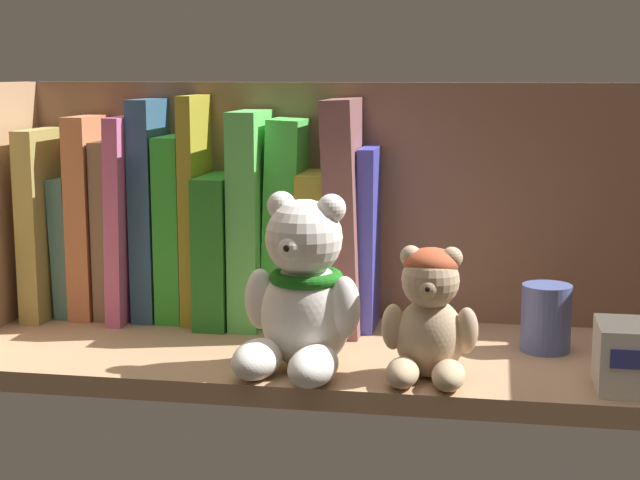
{
  "coord_description": "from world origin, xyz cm",
  "views": [
    {
      "loc": [
        13.0,
        -93.9,
        29.64
      ],
      "look_at": [
        -3.7,
        0.0,
        13.03
      ],
      "focal_mm": 55.13,
      "sensor_mm": 36.0,
      "label": 1
    }
  ],
  "objects": [
    {
      "name": "book_4",
      "position": [
        -26.87,
        10.28,
        13.3
      ],
      "size": [
        2.16,
        13.88,
        22.64
      ],
      "primitive_type": "cube",
      "rotation": [
        0.0,
        0.02,
        0.0
      ],
      "color": "#CB5E93",
      "rests_on": "shelf_board"
    },
    {
      "name": "shelf_board",
      "position": [
        0.0,
        0.0,
        1.0
      ],
      "size": [
        78.38,
        25.61,
        2.0
      ],
      "primitive_type": "cube",
      "color": "#A87F5B",
      "rests_on": "ground"
    },
    {
      "name": "book_5",
      "position": [
        -24.53,
        10.28,
        14.22
      ],
      "size": [
        2.47,
        9.85,
        24.44
      ],
      "primitive_type": "cube",
      "color": "#32587B",
      "rests_on": "shelf_board"
    },
    {
      "name": "book_9",
      "position": [
        -12.76,
        10.28,
        13.65
      ],
      "size": [
        3.24,
        13.52,
        23.32
      ],
      "primitive_type": "cube",
      "rotation": [
        0.0,
        0.0,
        0.0
      ],
      "color": "#5ECB5C",
      "rests_on": "shelf_board"
    },
    {
      "name": "book_11",
      "position": [
        -5.71,
        10.28,
        10.4
      ],
      "size": [
        3.04,
        11.78,
        16.8
      ],
      "primitive_type": "cube",
      "color": "gold",
      "rests_on": "shelf_board"
    },
    {
      "name": "book_8",
      "position": [
        -16.34,
        10.28,
        10.18
      ],
      "size": [
        3.52,
        14.36,
        16.36
      ],
      "primitive_type": "cube",
      "color": "#287D27",
      "rests_on": "shelf_board"
    },
    {
      "name": "shelf_back_panel",
      "position": [
        0.0,
        13.4,
        14.12
      ],
      "size": [
        80.78,
        1.2,
        28.24
      ],
      "primitive_type": "cube",
      "color": "brown",
      "rests_on": "ground"
    },
    {
      "name": "teddy_bear_smaller",
      "position": [
        7.7,
        -7.96,
        7.73
      ],
      "size": [
        8.78,
        8.89,
        12.09
      ],
      "color": "tan",
      "rests_on": "shelf_board"
    },
    {
      "name": "book_7",
      "position": [
        -19.15,
        10.28,
        14.45
      ],
      "size": [
        1.61,
        10.81,
        24.89
      ],
      "primitive_type": "cube",
      "color": "#A38F28",
      "rests_on": "shelf_board"
    },
    {
      "name": "book_2",
      "position": [
        -31.68,
        10.28,
        13.28
      ],
      "size": [
        2.57,
        10.53,
        22.56
      ],
      "primitive_type": "cube",
      "color": "#C37549",
      "rests_on": "shelf_board"
    },
    {
      "name": "book_3",
      "position": [
        -29.06,
        10.28,
        11.93
      ],
      "size": [
        2.18,
        9.71,
        19.85
      ],
      "primitive_type": "cube",
      "color": "#7C694D",
      "rests_on": "shelf_board"
    },
    {
      "name": "book_0",
      "position": [
        -36.53,
        10.28,
        12.58
      ],
      "size": [
        2.38,
        14.81,
        21.17
      ],
      "primitive_type": "cube",
      "rotation": [
        0.0,
        -0.0,
        0.0
      ],
      "color": "#9D9049",
      "rests_on": "shelf_board"
    },
    {
      "name": "book_6",
      "position": [
        -21.62,
        10.28,
        12.23
      ],
      "size": [
        2.83,
        9.74,
        20.46
      ],
      "primitive_type": "cube",
      "color": "green",
      "rests_on": "shelf_board"
    },
    {
      "name": "book_1",
      "position": [
        -34.17,
        10.28,
        9.83
      ],
      "size": [
        2.31,
        9.09,
        15.7
      ],
      "primitive_type": "cube",
      "rotation": [
        0.0,
        -0.03,
        0.0
      ],
      "color": "slate",
      "rests_on": "shelf_board"
    },
    {
      "name": "book_12",
      "position": [
        -2.36,
        10.28,
        14.31
      ],
      "size": [
        4.13,
        14.74,
        24.73
      ],
      "primitive_type": "cube",
      "rotation": [
        0.0,
        -0.04,
        0.0
      ],
      "color": "brown",
      "rests_on": "shelf_board"
    },
    {
      "name": "book_13",
      "position": [
        0.34,
        10.28,
        11.75
      ],
      "size": [
        1.73,
        9.69,
        19.51
      ],
      "primitive_type": "cube",
      "color": "#4146C0",
      "rests_on": "shelf_board"
    },
    {
      "name": "pillar_candle",
      "position": [
        18.54,
        2.96,
        5.36
      ],
      "size": [
        4.9,
        4.9,
        6.72
      ],
      "primitive_type": "cylinder",
      "color": "#4C5B99",
      "rests_on": "shelf_board"
    },
    {
      "name": "book_10",
      "position": [
        -9.21,
        10.28,
        13.21
      ],
      "size": [
        4.34,
        9.13,
        22.55
      ],
      "primitive_type": "cube",
      "rotation": [
        0.0,
        0.04,
        0.0
      ],
      "color": "#4DC94B",
      "rests_on": "shelf_board"
    },
    {
      "name": "teddy_bear_larger",
      "position": [
        -4.01,
        -7.43,
        9.07
      ],
      "size": [
        12.52,
        12.92,
        16.57
      ],
      "color": "white",
      "rests_on": "shelf_board"
    }
  ]
}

